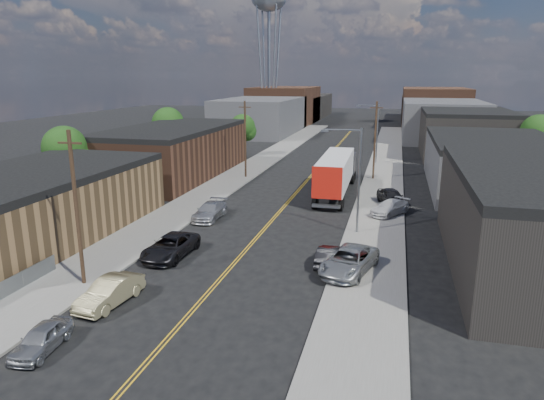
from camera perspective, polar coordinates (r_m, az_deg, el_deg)
The scene contains 34 objects.
ground at distance 76.94m, azimuth 6.12°, elevation 4.53°, with size 260.00×260.00×0.00m, color black.
centerline at distance 62.39m, azimuth 4.11°, elevation 2.26°, with size 0.32×120.00×0.01m, color gold.
sidewalk_left at distance 64.69m, azimuth -4.21°, elevation 2.76°, with size 5.00×140.00×0.15m, color slate.
sidewalk_right at distance 61.46m, azimuth 12.86°, elevation 1.81°, with size 5.00×140.00×0.15m, color slate.
warehouse_tan at distance 44.99m, azimuth -25.91°, elevation -0.31°, with size 12.00×22.00×5.60m.
warehouse_brown at distance 66.40m, azimuth -11.54°, elevation 5.64°, with size 12.00×26.00×6.60m.
industrial_right_b at distance 62.89m, azimuth 24.51°, elevation 3.92°, with size 14.00×24.00×6.10m.
industrial_right_c at distance 88.27m, azimuth 21.77°, elevation 7.36°, with size 14.00×22.00×7.60m.
skyline_left_a at distance 114.62m, azimuth -1.29°, elevation 9.87°, with size 16.00×30.00×8.00m, color #343436.
skyline_right_a at distance 110.81m, azimuth 19.32°, elevation 8.92°, with size 16.00×30.00×8.00m, color #343436.
skyline_left_b at distance 138.74m, azimuth 1.54°, elevation 11.07°, with size 16.00×26.00×10.00m, color #482A1C.
skyline_right_b at distance 135.61m, azimuth 18.53°, elevation 10.27°, with size 16.00×26.00×10.00m, color #482A1C.
skyline_left_c at distance 158.36m, azimuth 3.17°, elevation 10.93°, with size 16.00×40.00×7.00m, color black.
skyline_right_c at distance 155.62m, azimuth 18.01°, elevation 10.20°, with size 16.00×40.00×7.00m, color black.
water_tower at distance 130.44m, azimuth -0.36°, elevation 22.16°, with size 9.00×9.00×36.90m.
streetlight_near at distance 40.92m, azimuth 9.69°, elevation 3.25°, with size 3.39×0.25×9.00m.
streetlight_far at distance 75.52m, azimuth 12.00°, elevation 8.20°, with size 3.39×0.25×9.00m.
utility_pole_left_near at distance 32.40m, azimuth -22.02°, elevation -0.91°, with size 1.60×0.26×10.00m.
utility_pole_left_far at distance 63.47m, azimuth -3.17°, elevation 7.19°, with size 1.60×0.26×10.00m.
utility_pole_right at distance 63.60m, azimuth 12.02°, elevation 6.91°, with size 1.60×0.26×10.00m.
tree_left_near at distance 57.40m, azimuth -23.12°, elevation 5.32°, with size 4.85×4.76×7.91m.
tree_left_mid at distance 78.53m, azimuth -12.08°, elevation 8.54°, with size 5.10×5.04×8.37m.
tree_left_far at distance 81.35m, azimuth -3.44°, elevation 8.37°, with size 4.35×4.20×6.97m.
tree_right_far at distance 77.90m, azimuth 28.83°, elevation 6.81°, with size 4.85×4.76×7.91m.
semi_truck at distance 55.95m, azimuth 7.69°, elevation 3.46°, with size 3.14×17.37×4.55m.
car_left_a at distance 27.09m, azimuth -25.48°, elevation -14.50°, with size 1.53×3.81×1.30m, color #A1A3A6.
car_left_b at distance 30.51m, azimuth -18.52°, elevation -10.22°, with size 1.65×4.74×1.56m, color #92885F.
car_left_c at distance 36.92m, azimuth -11.87°, elevation -5.39°, with size 2.64×5.73×1.59m, color black.
car_left_d at distance 45.94m, azimuth -7.31°, elevation -1.29°, with size 2.13×5.24×1.52m, color #A4A6A9.
car_right_oncoming at distance 34.95m, azimuth 6.64°, elevation -6.53°, with size 1.44×4.12×1.36m, color black.
car_right_lot_a at distance 33.44m, azimuth 9.07°, elevation -7.07°, with size 2.71×5.87×1.63m, color #A1A4A6.
car_right_lot_b at distance 47.77m, azimuth 13.67°, elevation -0.88°, with size 1.93×4.75×1.38m, color silver.
car_right_lot_c at distance 51.51m, azimuth 13.89°, elevation 0.37°, with size 1.95×4.86×1.65m, color black.
car_ahead_truck at distance 59.17m, azimuth 6.47°, elevation 2.28°, with size 2.51×5.45×1.52m, color black.
Camera 1 is at (10.73, -15.05, 13.12)m, focal length 32.00 mm.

